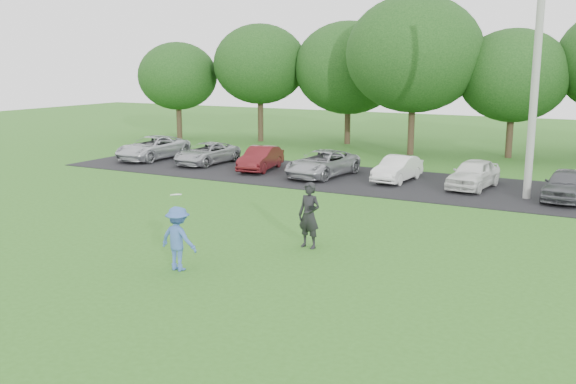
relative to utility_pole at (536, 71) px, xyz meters
The scene contains 7 objects.
ground 14.21m from the utility_pole, 114.24° to the right, with size 100.00×100.00×0.00m, color #32681D.
parking_lot 7.29m from the utility_pole, behind, with size 32.00×6.50×0.03m, color black.
utility_pole is the anchor object (origin of this frame).
frisbee_player 14.88m from the utility_pole, 116.11° to the right, with size 1.06×0.64×1.99m.
camera_bystander 11.23m from the utility_pole, 114.31° to the right, with size 0.73×0.53×1.83m.
parked_cars 7.52m from the utility_pole, behind, with size 28.76×4.81×1.24m.
tree_row 11.28m from the utility_pole, 110.70° to the left, with size 42.39×9.85×8.64m.
Camera 1 is at (8.75, -12.78, 5.05)m, focal length 40.00 mm.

